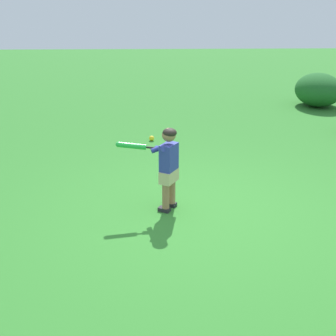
% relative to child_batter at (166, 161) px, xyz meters
% --- Properties ---
extents(ground_plane, '(40.00, 40.00, 0.00)m').
position_rel_child_batter_xyz_m(ground_plane, '(0.46, -0.12, -0.65)').
color(ground_plane, '#2D7528').
extents(child_batter, '(0.78, 0.33, 1.08)m').
position_rel_child_batter_xyz_m(child_batter, '(0.00, 0.00, 0.00)').
color(child_batter, '#232328').
rests_on(child_batter, ground).
extents(play_ball_by_bucket, '(0.10, 0.10, 0.10)m').
position_rel_child_batter_xyz_m(play_ball_by_bucket, '(-0.19, 2.93, -0.60)').
color(play_ball_by_bucket, yellow).
rests_on(play_ball_by_bucket, ground).
extents(shrub_left_background, '(1.13, 1.35, 0.83)m').
position_rel_child_batter_xyz_m(shrub_left_background, '(4.02, 5.73, -0.24)').
color(shrub_left_background, '#1E5B23').
rests_on(shrub_left_background, ground).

